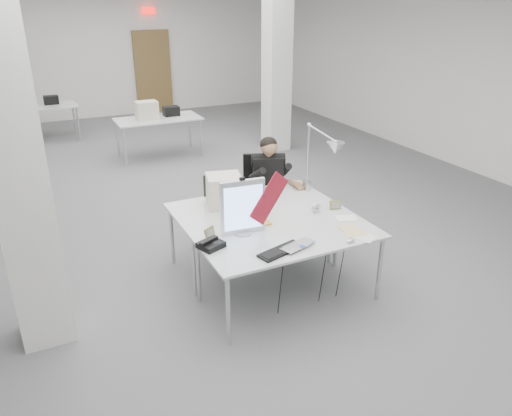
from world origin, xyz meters
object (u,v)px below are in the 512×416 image
Objects in this scene: office_chair at (267,194)px; seated_person at (269,172)px; desk_main at (290,237)px; beige_monitor at (224,191)px; laptop at (302,248)px; bankers_lamp at (263,210)px; monitor at (243,207)px; desk_phone at (211,245)px; architect_lamp at (319,160)px.

office_chair is 1.35× the size of seated_person.
desk_main is at bearing -86.22° from office_chair.
beige_monitor is at bearing -125.80° from office_chair.
laptop is at bearing -97.29° from desk_main.
bankers_lamp is (-0.08, 0.65, 0.14)m from laptop.
bankers_lamp is 0.83× the size of beige_monitor.
monitor is 2.55× the size of desk_phone.
desk_phone is 0.25× the size of architect_lamp.
desk_phone is at bearing -152.93° from monitor.
architect_lamp is at bearing 33.22° from laptop.
laptop is at bearing -107.27° from bankers_lamp.
beige_monitor is at bearing 82.65° from laptop.
seated_person is (0.50, 1.44, 0.16)m from desk_main.
seated_person is 0.91m from beige_monitor.
seated_person is at bearing 93.74° from architect_lamp.
seated_person is 2.32× the size of laptop.
monitor is at bearing -104.97° from seated_person.
bankers_lamp is at bearing 24.86° from monitor.
desk_phone is at bearing -104.91° from beige_monitor.
architect_lamp reaches higher than desk_main.
beige_monitor is (-0.25, 1.29, 0.16)m from laptop.
seated_person reaches higher than laptop.
laptop is at bearing -84.89° from seated_person.
beige_monitor is at bearing 80.21° from bankers_lamp.
architect_lamp reaches higher than monitor.
beige_monitor reaches higher than desk_main.
architect_lamp is (1.19, 0.50, 0.16)m from monitor.
desk_phone is at bearing 175.60° from bankers_lamp.
monitor is (-0.89, -1.22, 0.46)m from office_chair.
beige_monitor is at bearing 40.19° from desk_phone.
bankers_lamp is at bearing -96.49° from office_chair.
office_chair reaches higher than desk_main.
monitor is 0.72m from laptop.
bankers_lamp is at bearing -0.00° from desk_phone.
office_chair is 1.29× the size of architect_lamp.
office_chair is 3.06× the size of beige_monitor.
laptop is (-0.54, -1.73, -0.13)m from seated_person.
monitor is at bearing -103.83° from office_chair.
desk_phone is at bearing -111.93° from seated_person.
office_chair reaches higher than desk_phone.
architect_lamp is (0.30, -0.68, 0.30)m from seated_person.
office_chair is 1.87m from laptop.
monitor is 1.80× the size of bankers_lamp.
desk_main is 1.06m from beige_monitor.
monitor is at bearing 0.88° from desk_phone.
laptop is at bearing -84.44° from office_chair.
desk_phone is 0.58× the size of beige_monitor.
laptop reaches higher than desk_main.
bankers_lamp is 0.73m from desk_phone.
bankers_lamp is at bearing -97.60° from seated_person.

